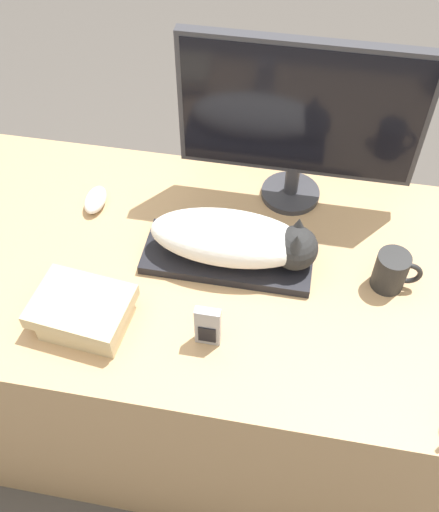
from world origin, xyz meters
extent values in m
cube|color=tan|center=(0.00, 0.38, 0.37)|extent=(1.45, 0.76, 0.73)
cube|color=black|center=(0.03, 0.41, 0.75)|extent=(0.40, 0.16, 0.02)
ellipsoid|color=white|center=(0.03, 0.41, 0.82)|extent=(0.37, 0.15, 0.11)
sphere|color=#262626|center=(0.18, 0.41, 0.81)|extent=(0.10, 0.10, 0.10)
cone|color=#262626|center=(0.18, 0.38, 0.86)|extent=(0.04, 0.04, 0.04)
cone|color=#262626|center=(0.18, 0.43, 0.86)|extent=(0.04, 0.04, 0.04)
cylinder|color=#333338|center=(0.15, 0.66, 0.74)|extent=(0.15, 0.15, 0.02)
cylinder|color=#333338|center=(0.15, 0.66, 0.80)|extent=(0.04, 0.04, 0.09)
cube|color=#333338|center=(0.15, 0.66, 1.01)|extent=(0.58, 0.03, 0.35)
cube|color=black|center=(0.15, 0.65, 1.01)|extent=(0.55, 0.01, 0.33)
ellipsoid|color=silver|center=(-0.34, 0.53, 0.76)|extent=(0.05, 0.10, 0.04)
cylinder|color=black|center=(0.40, 0.40, 0.78)|extent=(0.08, 0.08, 0.10)
torus|color=black|center=(0.44, 0.40, 0.78)|extent=(0.07, 0.01, 0.07)
cube|color=#99999E|center=(0.02, 0.17, 0.79)|extent=(0.05, 0.02, 0.11)
cube|color=black|center=(0.02, 0.16, 0.77)|extent=(0.04, 0.00, 0.05)
cube|color=#C6B284|center=(-0.25, 0.16, 0.75)|extent=(0.19, 0.14, 0.04)
cube|color=#C6B284|center=(-0.26, 0.18, 0.79)|extent=(0.22, 0.18, 0.03)
camera|label=1|loc=(0.17, -0.51, 1.85)|focal=42.00mm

